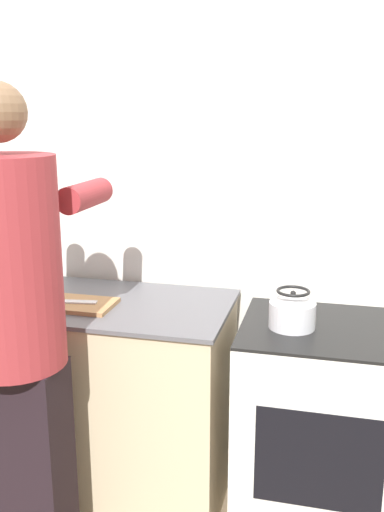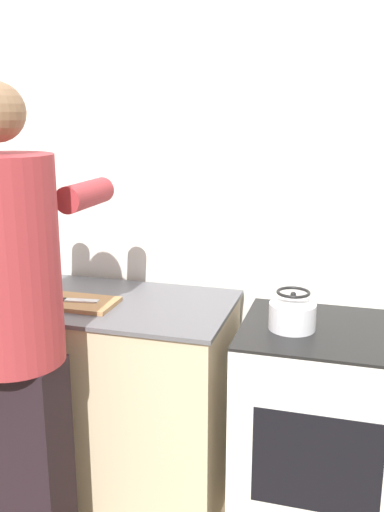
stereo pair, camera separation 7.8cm
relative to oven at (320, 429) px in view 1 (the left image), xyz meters
name	(u,v)px [view 1 (the left image)]	position (x,y,z in m)	size (l,w,h in m)	color
wall_back	(158,202)	(-0.80, 0.37, 0.85)	(8.00, 0.05, 2.60)	silver
counter	(61,392)	(-1.16, 0.01, 0.01)	(1.55, 0.62, 0.92)	#C6B28E
oven	(320,429)	(0.00, 0.00, 0.00)	(0.66, 0.58, 0.89)	silver
person	(16,330)	(-1.04, -0.51, 0.54)	(0.40, 0.63, 1.81)	black
cutting_board	(67,303)	(-1.06, -0.08, 0.48)	(0.40, 0.21, 0.02)	#A87A4C
knife	(68,301)	(-1.06, -0.09, 0.49)	(0.23, 0.06, 0.01)	silver
kettle	(292,312)	(-0.13, -0.04, 0.51)	(0.18, 0.18, 0.15)	silver
canister_jar	(2,278)	(-1.41, -0.01, 0.55)	(0.17, 0.17, 0.15)	#4C4C51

